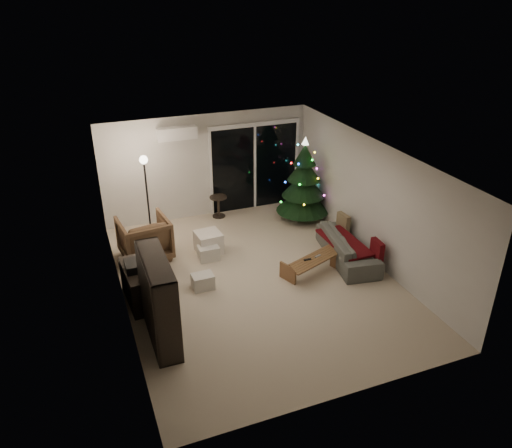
{
  "coord_description": "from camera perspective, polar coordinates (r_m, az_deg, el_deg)",
  "views": [
    {
      "loc": [
        -2.99,
        -7.66,
        5.28
      ],
      "look_at": [
        0.1,
        0.3,
        1.05
      ],
      "focal_mm": 35.0,
      "sensor_mm": 36.0,
      "label": 1
    }
  ],
  "objects": [
    {
      "name": "room",
      "position": [
        10.67,
        -0.54,
        2.8
      ],
      "size": [
        6.5,
        7.51,
        2.6
      ],
      "color": "beige",
      "rests_on": "ground"
    },
    {
      "name": "stereo",
      "position": [
        9.01,
        -13.64,
        -4.62
      ],
      "size": [
        0.35,
        0.41,
        0.15
      ],
      "primitive_type": "cube",
      "color": "black",
      "rests_on": "media_cabinet"
    },
    {
      "name": "media_cabinet",
      "position": [
        9.23,
        -13.37,
        -6.83
      ],
      "size": [
        0.48,
        1.11,
        0.68
      ],
      "primitive_type": "cube",
      "rotation": [
        0.0,
        0.0,
        0.06
      ],
      "color": "black",
      "rests_on": "floor"
    },
    {
      "name": "armchair",
      "position": [
        10.54,
        -12.62,
        -1.6
      ],
      "size": [
        1.07,
        1.1,
        0.9
      ],
      "primitive_type": "imported",
      "rotation": [
        0.0,
        0.0,
        3.26
      ],
      "color": "brown",
      "rests_on": "floor"
    },
    {
      "name": "bookshelf",
      "position": [
        8.06,
        -12.34,
        -8.73
      ],
      "size": [
        0.75,
        1.51,
        1.46
      ],
      "primitive_type": null,
      "rotation": [
        0.0,
        0.0,
        -0.27
      ],
      "color": "black",
      "rests_on": "floor"
    },
    {
      "name": "christmas_tree",
      "position": [
        11.79,
        5.48,
        5.08
      ],
      "size": [
        1.58,
        1.58,
        2.05
      ],
      "primitive_type": "cone",
      "rotation": [
        0.0,
        0.0,
        0.29
      ],
      "color": "#173D1A",
      "rests_on": "floor"
    },
    {
      "name": "sofa_throw",
      "position": [
        10.38,
        10.04,
        -2.07
      ],
      "size": [
        0.6,
        1.39,
        0.05
      ],
      "primitive_type": "cube",
      "color": "#60050B",
      "rests_on": "sofa"
    },
    {
      "name": "remote_b",
      "position": [
        9.86,
        7.07,
        -3.65
      ],
      "size": [
        0.14,
        0.08,
        0.02
      ],
      "primitive_type": "cube",
      "rotation": [
        0.0,
        0.0,
        0.35
      ],
      "color": "slate",
      "rests_on": "coffee_table"
    },
    {
      "name": "ottoman",
      "position": [
        10.64,
        -5.45,
        -2.11
      ],
      "size": [
        0.55,
        0.55,
        0.46
      ],
      "primitive_type": "cube",
      "rotation": [
        0.0,
        0.0,
        0.08
      ],
      "color": "white",
      "rests_on": "floor"
    },
    {
      "name": "side_table",
      "position": [
        12.2,
        -4.3,
        2.0
      ],
      "size": [
        0.55,
        0.55,
        0.53
      ],
      "primitive_type": "cylinder",
      "rotation": [
        0.0,
        0.0,
        -0.4
      ],
      "color": "black",
      "rests_on": "floor"
    },
    {
      "name": "remote_a",
      "position": [
        9.71,
        5.9,
        -4.06
      ],
      "size": [
        0.15,
        0.04,
        0.02
      ],
      "primitive_type": "cube",
      "color": "black",
      "rests_on": "coffee_table"
    },
    {
      "name": "floor_lamp",
      "position": [
        11.03,
        -12.26,
        2.65
      ],
      "size": [
        0.31,
        0.31,
        1.91
      ],
      "primitive_type": "cylinder",
      "color": "black",
      "rests_on": "floor"
    },
    {
      "name": "cushion_b",
      "position": [
        10.04,
        13.68,
        -2.83
      ],
      "size": [
        0.14,
        0.38,
        0.37
      ],
      "primitive_type": "cube",
      "rotation": [
        0.0,
        0.0,
        -0.07
      ],
      "color": "#60050B",
      "rests_on": "sofa"
    },
    {
      "name": "cardboard_box_b",
      "position": [
        10.41,
        -5.45,
        -3.3
      ],
      "size": [
        0.43,
        0.32,
        0.3
      ],
      "primitive_type": "cube",
      "rotation": [
        0.0,
        0.0,
        -0.01
      ],
      "color": "silver",
      "rests_on": "floor"
    },
    {
      "name": "cardboard_box_a",
      "position": [
        9.5,
        -6.09,
        -6.54
      ],
      "size": [
        0.4,
        0.31,
        0.29
      ],
      "primitive_type": "cube",
      "rotation": [
        0.0,
        0.0,
        0.01
      ],
      "color": "silver",
      "rests_on": "floor"
    },
    {
      "name": "cushion_a",
      "position": [
        10.99,
        9.95,
        0.22
      ],
      "size": [
        0.14,
        0.38,
        0.37
      ],
      "primitive_type": "cube",
      "rotation": [
        0.0,
        0.0,
        0.09
      ],
      "color": "#776B4B",
      "rests_on": "sofa"
    },
    {
      "name": "sofa",
      "position": [
        10.49,
        10.46,
        -2.57
      ],
      "size": [
        1.06,
        2.03,
        0.56
      ],
      "primitive_type": "imported",
      "rotation": [
        0.0,
        0.0,
        1.41
      ],
      "color": "#4E504B",
      "rests_on": "floor"
    },
    {
      "name": "coffee_table",
      "position": [
        9.88,
        6.63,
        -4.88
      ],
      "size": [
        1.25,
        0.81,
        0.37
      ],
      "primitive_type": null,
      "rotation": [
        0.0,
        0.0,
        0.37
      ],
      "color": "brown",
      "rests_on": "floor"
    }
  ]
}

